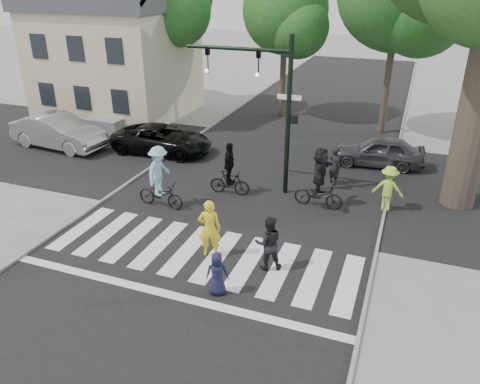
% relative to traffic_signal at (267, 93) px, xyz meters
% --- Properties ---
extents(ground, '(120.00, 120.00, 0.00)m').
position_rel_traffic_signal_xyz_m(ground, '(-0.35, -6.20, -3.90)').
color(ground, gray).
rests_on(ground, ground).
extents(road_stem, '(10.00, 70.00, 0.01)m').
position_rel_traffic_signal_xyz_m(road_stem, '(-0.35, -1.20, -3.90)').
color(road_stem, black).
rests_on(road_stem, ground).
extents(road_cross, '(70.00, 10.00, 0.01)m').
position_rel_traffic_signal_xyz_m(road_cross, '(-0.35, 1.80, -3.89)').
color(road_cross, black).
rests_on(road_cross, ground).
extents(curb_left, '(0.10, 70.00, 0.10)m').
position_rel_traffic_signal_xyz_m(curb_left, '(-5.40, -1.20, -3.85)').
color(curb_left, gray).
rests_on(curb_left, ground).
extents(curb_right, '(0.10, 70.00, 0.10)m').
position_rel_traffic_signal_xyz_m(curb_right, '(4.70, -1.20, -3.85)').
color(curb_right, gray).
rests_on(curb_right, ground).
extents(crosswalk, '(10.00, 3.85, 0.01)m').
position_rel_traffic_signal_xyz_m(crosswalk, '(-0.35, -5.54, -3.89)').
color(crosswalk, silver).
rests_on(crosswalk, ground).
extents(traffic_signal, '(4.45, 0.29, 6.00)m').
position_rel_traffic_signal_xyz_m(traffic_signal, '(0.00, 0.00, 0.00)').
color(traffic_signal, black).
rests_on(traffic_signal, ground).
extents(bg_tree_0, '(5.46, 5.20, 8.97)m').
position_rel_traffic_signal_xyz_m(bg_tree_0, '(-14.09, 9.80, 2.24)').
color(bg_tree_0, brown).
rests_on(bg_tree_0, ground).
extents(bg_tree_2, '(5.04, 4.80, 8.40)m').
position_rel_traffic_signal_xyz_m(bg_tree_2, '(-2.11, 10.42, 1.88)').
color(bg_tree_2, brown).
rests_on(bg_tree_2, ground).
extents(house, '(8.40, 8.10, 8.82)m').
position_rel_traffic_signal_xyz_m(house, '(-11.85, 7.78, -0.10)').
color(house, beige).
rests_on(house, ground).
extents(pedestrian_woman, '(0.79, 0.65, 1.87)m').
position_rel_traffic_signal_xyz_m(pedestrian_woman, '(-0.07, -5.21, -2.96)').
color(pedestrian_woman, yellow).
rests_on(pedestrian_woman, ground).
extents(pedestrian_child, '(0.71, 0.57, 1.26)m').
position_rel_traffic_signal_xyz_m(pedestrian_child, '(0.88, -6.87, -3.27)').
color(pedestrian_child, '#181A37').
rests_on(pedestrian_child, ground).
extents(pedestrian_adult, '(1.00, 0.90, 1.68)m').
position_rel_traffic_signal_xyz_m(pedestrian_adult, '(1.78, -5.22, -3.06)').
color(pedestrian_adult, black).
rests_on(pedestrian_adult, ground).
extents(cyclist_left, '(1.89, 1.24, 2.35)m').
position_rel_traffic_signal_xyz_m(cyclist_left, '(-3.12, -2.80, -2.88)').
color(cyclist_left, black).
rests_on(cyclist_left, ground).
extents(cyclist_mid, '(1.64, 1.00, 2.10)m').
position_rel_traffic_signal_xyz_m(cyclist_mid, '(-1.15, -0.90, -3.04)').
color(cyclist_mid, black).
rests_on(cyclist_mid, ground).
extents(cyclist_right, '(1.85, 1.72, 2.30)m').
position_rel_traffic_signal_xyz_m(cyclist_right, '(2.31, -0.76, -2.87)').
color(cyclist_right, black).
rests_on(cyclist_right, ground).
extents(car_suv, '(4.86, 2.41, 1.32)m').
position_rel_traffic_signal_xyz_m(car_suv, '(-5.93, 2.34, -3.24)').
color(car_suv, black).
rests_on(car_suv, ground).
extents(car_silver, '(5.10, 2.16, 1.64)m').
position_rel_traffic_signal_xyz_m(car_silver, '(-11.04, 1.18, -3.08)').
color(car_silver, '#9FA0A3').
rests_on(car_silver, ground).
extents(car_grey, '(4.06, 1.89, 1.35)m').
position_rel_traffic_signal_xyz_m(car_grey, '(3.95, 4.25, -3.23)').
color(car_grey, '#3C3B40').
rests_on(car_grey, ground).
extents(bystander_hivis, '(1.15, 0.72, 1.71)m').
position_rel_traffic_signal_xyz_m(bystander_hivis, '(4.69, -0.15, -3.05)').
color(bystander_hivis, '#ADE13F').
rests_on(bystander_hivis, ground).
extents(bystander_dark, '(0.68, 0.63, 1.57)m').
position_rel_traffic_signal_xyz_m(bystander_dark, '(2.48, 1.54, -3.12)').
color(bystander_dark, black).
rests_on(bystander_dark, ground).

